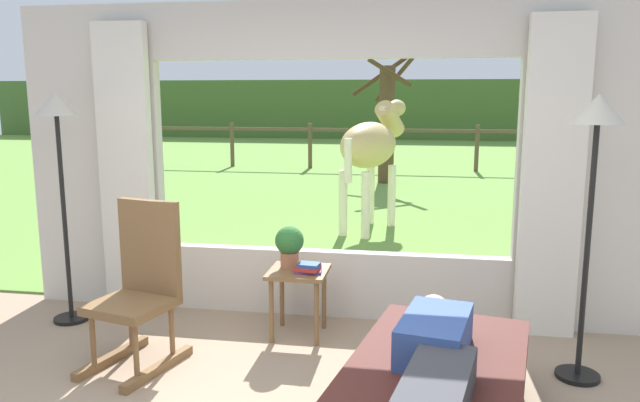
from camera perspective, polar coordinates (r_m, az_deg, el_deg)
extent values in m
cube|color=beige|center=(5.56, -20.25, 3.71)|extent=(1.15, 0.12, 2.55)
cube|color=beige|center=(4.99, 24.58, 2.77)|extent=(1.15, 0.12, 2.55)
cube|color=beige|center=(5.09, 0.88, -7.72)|extent=(2.90, 0.12, 0.55)
cube|color=beige|center=(4.87, 0.94, 15.90)|extent=(2.90, 0.12, 0.45)
cube|color=silver|center=(5.28, -17.80, 2.74)|extent=(0.44, 0.10, 2.40)
cube|color=silver|center=(4.79, 21.06, 1.84)|extent=(0.44, 0.10, 2.40)
cube|color=olive|center=(15.81, 6.92, 3.38)|extent=(36.00, 21.68, 0.02)
cube|color=#46662D|center=(25.55, 8.08, 8.55)|extent=(36.00, 2.00, 2.40)
cube|color=#471E19|center=(3.38, 10.71, -16.44)|extent=(1.20, 1.84, 0.18)
cube|color=#334C8C|center=(3.43, 10.78, -12.35)|extent=(0.45, 0.65, 0.22)
cube|color=#333338|center=(2.91, 10.97, -17.12)|extent=(0.40, 0.72, 0.18)
sphere|color=tan|center=(3.79, 10.68, -10.16)|extent=(0.20, 0.20, 0.20)
cube|color=brown|center=(4.28, -17.36, -9.37)|extent=(0.59, 0.59, 0.06)
cube|color=brown|center=(4.33, -15.75, -4.35)|extent=(0.48, 0.18, 0.68)
cube|color=brown|center=(4.55, -19.02, -13.80)|extent=(0.23, 0.67, 0.06)
cube|color=brown|center=(4.31, -15.00, -15.00)|extent=(0.23, 0.67, 0.06)
cylinder|color=brown|center=(4.34, -20.64, -12.14)|extent=(0.04, 0.04, 0.38)
cylinder|color=brown|center=(4.11, -16.99, -13.21)|extent=(0.04, 0.04, 0.38)
cylinder|color=brown|center=(4.58, -17.42, -10.77)|extent=(0.04, 0.04, 0.38)
cylinder|color=brown|center=(4.36, -13.81, -11.67)|extent=(0.04, 0.04, 0.38)
cube|color=brown|center=(4.60, -2.06, -6.69)|extent=(0.44, 0.44, 0.03)
cylinder|color=brown|center=(4.56, -4.60, -10.31)|extent=(0.04, 0.04, 0.49)
cylinder|color=brown|center=(4.49, -0.32, -10.59)|extent=(0.04, 0.04, 0.49)
cylinder|color=brown|center=(4.87, -3.61, -8.95)|extent=(0.04, 0.04, 0.49)
cylinder|color=brown|center=(4.81, 0.39, -9.18)|extent=(0.04, 0.04, 0.49)
cylinder|color=#9E6042|center=(4.65, -2.88, -5.54)|extent=(0.14, 0.14, 0.12)
sphere|color=#2D6B2D|center=(4.61, -2.90, -3.75)|extent=(0.22, 0.22, 0.22)
cube|color=#59336B|center=(4.52, -1.09, -6.65)|extent=(0.21, 0.14, 0.02)
cube|color=#B22D28|center=(4.51, -1.19, -6.35)|extent=(0.19, 0.17, 0.03)
cube|color=#23478C|center=(4.49, -1.06, -6.04)|extent=(0.17, 0.14, 0.02)
cylinder|color=black|center=(5.44, -22.37, -10.20)|extent=(0.28, 0.28, 0.03)
cylinder|color=black|center=(5.23, -22.96, -1.74)|extent=(0.04, 0.04, 1.67)
cone|color=beige|center=(5.13, -23.67, 8.40)|extent=(0.32, 0.32, 0.18)
cylinder|color=black|center=(4.44, 23.10, -14.89)|extent=(0.28, 0.28, 0.03)
cylinder|color=black|center=(4.18, 23.87, -4.72)|extent=(0.04, 0.04, 1.65)
cone|color=beige|center=(4.06, 24.79, 7.89)|extent=(0.32, 0.32, 0.18)
ellipsoid|color=tan|center=(7.98, 4.64, 5.29)|extent=(0.95, 1.36, 0.60)
cylinder|color=tan|center=(8.59, 6.61, 7.68)|extent=(0.45, 0.65, 0.53)
ellipsoid|color=tan|center=(8.80, 7.24, 8.69)|extent=(0.35, 0.52, 0.24)
cube|color=beige|center=(8.51, 6.40, 7.85)|extent=(0.22, 0.43, 0.32)
cylinder|color=beige|center=(7.46, 2.67, 3.82)|extent=(0.13, 0.13, 0.55)
cylinder|color=beige|center=(8.52, 4.79, 0.67)|extent=(0.11, 0.11, 0.85)
cylinder|color=beige|center=(8.39, 6.77, 0.49)|extent=(0.11, 0.11, 0.85)
cylinder|color=beige|center=(7.78, 2.19, -0.20)|extent=(0.11, 0.11, 0.85)
cylinder|color=beige|center=(7.64, 4.32, -0.41)|extent=(0.11, 0.11, 0.85)
cylinder|color=#4C3823|center=(12.48, 6.30, 7.13)|extent=(0.32, 0.32, 2.37)
cylinder|color=#47331E|center=(13.00, 5.94, 11.83)|extent=(1.28, 0.41, 0.94)
cylinder|color=#47331E|center=(12.13, 6.59, 11.97)|extent=(0.89, 0.25, 0.58)
cylinder|color=#47331E|center=(12.97, 7.55, 11.89)|extent=(1.09, 0.56, 1.22)
cylinder|color=brown|center=(17.09, -21.21, 5.16)|extent=(0.10, 0.10, 1.10)
cylinder|color=brown|center=(16.16, -15.08, 5.25)|extent=(0.10, 0.10, 1.10)
cylinder|color=brown|center=(15.44, -8.29, 5.28)|extent=(0.10, 0.10, 1.10)
cylinder|color=brown|center=(14.95, -0.94, 5.22)|extent=(0.10, 0.10, 1.10)
cylinder|color=brown|center=(14.71, 6.77, 5.08)|extent=(0.10, 0.10, 1.10)
cylinder|color=brown|center=(14.75, 14.58, 4.84)|extent=(0.10, 0.10, 1.10)
cylinder|color=brown|center=(15.05, 22.20, 4.52)|extent=(0.10, 0.10, 1.10)
cube|color=brown|center=(14.68, 6.80, 6.63)|extent=(16.00, 0.06, 0.08)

